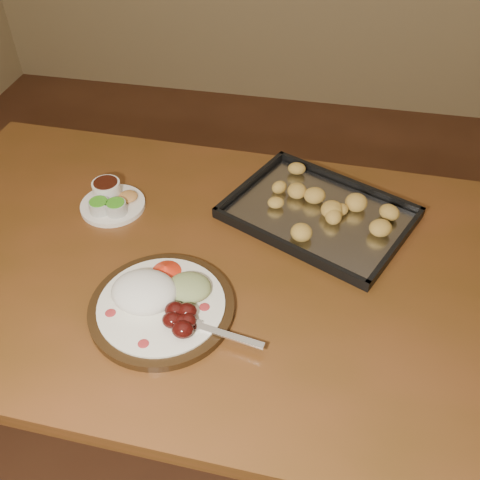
# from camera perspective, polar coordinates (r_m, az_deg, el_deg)

# --- Properties ---
(ground) EXTENTS (4.00, 4.00, 0.00)m
(ground) POSITION_cam_1_polar(r_m,az_deg,el_deg) (1.90, 4.05, -15.33)
(ground) COLOR brown
(ground) RESTS_ON ground
(dining_table) EXTENTS (1.52, 0.94, 0.75)m
(dining_table) POSITION_cam_1_polar(r_m,az_deg,el_deg) (1.29, -3.71, -5.14)
(dining_table) COLOR brown
(dining_table) RESTS_ON ground
(dinner_plate) EXTENTS (0.38, 0.30, 0.07)m
(dinner_plate) POSITION_cam_1_polar(r_m,az_deg,el_deg) (1.12, -8.47, -6.45)
(dinner_plate) COLOR black
(dinner_plate) RESTS_ON dining_table
(condiment_saucer) EXTENTS (0.16, 0.16, 0.05)m
(condiment_saucer) POSITION_cam_1_polar(r_m,az_deg,el_deg) (1.39, -13.62, 4.15)
(condiment_saucer) COLOR white
(condiment_saucer) RESTS_ON dining_table
(baking_tray) EXTENTS (0.51, 0.46, 0.04)m
(baking_tray) POSITION_cam_1_polar(r_m,az_deg,el_deg) (1.33, 8.34, 2.94)
(baking_tray) COLOR black
(baking_tray) RESTS_ON dining_table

